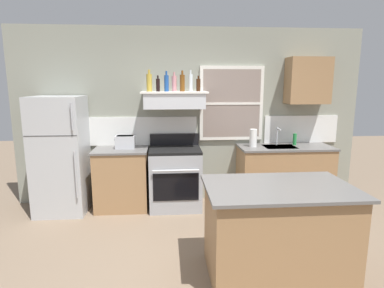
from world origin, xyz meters
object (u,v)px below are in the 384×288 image
at_px(bottle_balsamic_dark, 158,85).
at_px(bottle_brown_stout, 198,85).
at_px(bottle_blue_liqueur, 167,83).
at_px(dish_soap_bottle, 295,139).
at_px(bottle_clear_tall, 191,82).
at_px(refrigerator, 61,155).
at_px(stove_range, 175,177).
at_px(paper_towel_roll, 253,138).
at_px(toaster, 125,142).
at_px(kitchen_island, 277,231).
at_px(bottle_champagne_gold_foil, 149,82).
at_px(bottle_amber_wine, 182,83).
at_px(bottle_rose_pink, 174,83).

bearing_deg(bottle_balsamic_dark, bottle_brown_stout, 5.37).
height_order(bottle_blue_liqueur, dish_soap_bottle, bottle_blue_liqueur).
bearing_deg(bottle_blue_liqueur, bottle_clear_tall, 16.02).
distance_m(bottle_blue_liqueur, bottle_clear_tall, 0.37).
height_order(refrigerator, stove_range, refrigerator).
xyz_separation_m(bottle_balsamic_dark, bottle_clear_tall, (0.48, 0.08, 0.03)).
relative_size(stove_range, paper_towel_roll, 4.04).
distance_m(toaster, paper_towel_roll, 1.92).
bearing_deg(dish_soap_bottle, toaster, -178.66).
bearing_deg(kitchen_island, bottle_champagne_gold_foil, 124.29).
bearing_deg(stove_range, toaster, 174.08).
relative_size(stove_range, bottle_champagne_gold_foil, 3.54).
bearing_deg(bottle_amber_wine, bottle_brown_stout, 11.66).
distance_m(bottle_blue_liqueur, kitchen_island, 2.58).
bearing_deg(bottle_clear_tall, dish_soap_bottle, -0.46).
bearing_deg(bottle_rose_pink, dish_soap_bottle, 0.86).
xyz_separation_m(bottle_champagne_gold_foil, bottle_balsamic_dark, (0.12, 0.02, -0.03)).
bearing_deg(bottle_balsamic_dark, kitchen_island, -58.60).
bearing_deg(toaster, bottle_rose_pink, 2.56).
relative_size(bottle_blue_liqueur, bottle_brown_stout, 1.27).
relative_size(toaster, kitchen_island, 0.21).
xyz_separation_m(bottle_amber_wine, paper_towel_roll, (1.07, -0.04, -0.83)).
height_order(bottle_balsamic_dark, kitchen_island, bottle_balsamic_dark).
bearing_deg(bottle_amber_wine, bottle_balsamic_dark, -179.00).
height_order(bottle_champagne_gold_foil, bottle_amber_wine, bottle_champagne_gold_foil).
bearing_deg(refrigerator, paper_towel_roll, 1.22).
distance_m(toaster, bottle_balsamic_dark, 0.97).
relative_size(bottle_clear_tall, paper_towel_roll, 1.15).
bearing_deg(bottle_champagne_gold_foil, refrigerator, -176.93).
xyz_separation_m(stove_range, kitchen_island, (0.93, -1.85, -0.01)).
distance_m(bottle_brown_stout, paper_towel_roll, 1.15).
height_order(stove_range, bottle_rose_pink, bottle_rose_pink).
xyz_separation_m(toaster, bottle_amber_wine, (0.85, -0.00, 0.86)).
relative_size(bottle_champagne_gold_foil, dish_soap_bottle, 1.71).
relative_size(bottle_balsamic_dark, bottle_amber_wine, 0.76).
xyz_separation_m(bottle_blue_liqueur, bottle_brown_stout, (0.47, 0.07, -0.03)).
height_order(dish_soap_bottle, kitchen_island, dish_soap_bottle).
bearing_deg(dish_soap_bottle, bottle_clear_tall, 179.54).
xyz_separation_m(bottle_champagne_gold_foil, bottle_brown_stout, (0.72, 0.08, -0.03)).
relative_size(bottle_brown_stout, kitchen_island, 0.16).
xyz_separation_m(bottle_champagne_gold_foil, bottle_blue_liqueur, (0.25, 0.00, -0.01)).
bearing_deg(kitchen_island, dish_soap_bottle, 64.51).
bearing_deg(bottle_champagne_gold_foil, bottle_clear_tall, 9.81).
height_order(stove_range, bottle_blue_liqueur, bottle_blue_liqueur).
height_order(toaster, dish_soap_bottle, toaster).
bearing_deg(stove_range, kitchen_island, -63.20).
bearing_deg(kitchen_island, paper_towel_roll, 82.30).
xyz_separation_m(bottle_blue_liqueur, bottle_amber_wine, (0.23, 0.02, 0.00)).
bearing_deg(bottle_clear_tall, bottle_blue_liqueur, -163.98).
relative_size(bottle_balsamic_dark, dish_soap_bottle, 1.27).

